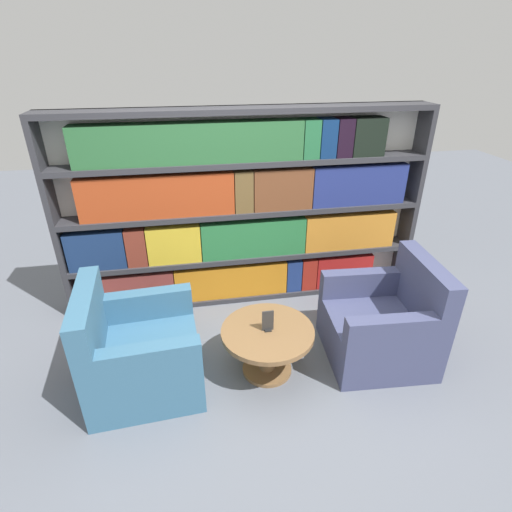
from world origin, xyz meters
The scene contains 6 objects.
ground_plane centered at (0.00, 0.00, 0.00)m, with size 14.00×14.00×0.00m, color slate.
bookshelf centered at (-0.04, 1.26, 0.93)m, with size 3.51×0.30×1.91m.
armchair_left centered at (-1.02, 0.12, 0.30)m, with size 0.86×0.85×0.88m.
armchair_right centered at (0.98, 0.12, 0.30)m, with size 0.87×0.86×0.88m.
coffee_table centered at (-0.02, 0.09, 0.30)m, with size 0.73×0.73×0.41m.
table_sign centered at (-0.02, 0.09, 0.49)m, with size 0.09×0.06×0.18m.
Camera 1 is at (-0.55, -2.34, 2.36)m, focal length 28.00 mm.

